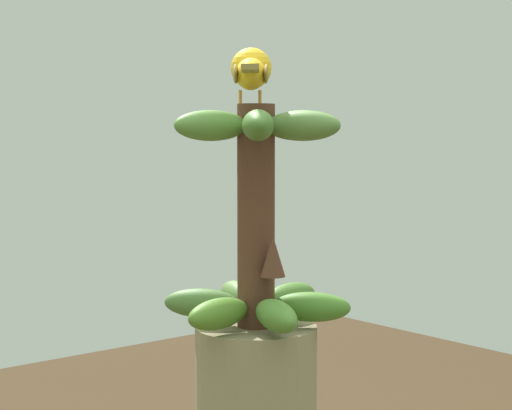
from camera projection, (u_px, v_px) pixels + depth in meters
banana_bunch at (256, 217)px, 1.29m from camera, size 0.28×0.28×0.33m
perched_bird at (251, 71)px, 1.33m from camera, size 0.18×0.16×0.09m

